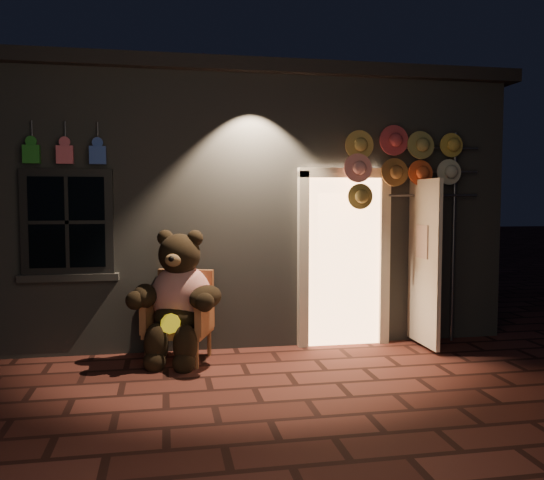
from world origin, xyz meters
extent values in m
plane|color=#5C2A23|center=(0.00, 0.00, 0.00)|extent=(60.00, 60.00, 0.00)
cube|color=slate|center=(0.00, 4.00, 1.65)|extent=(7.00, 5.00, 3.30)
cube|color=black|center=(0.00, 4.00, 3.38)|extent=(7.30, 5.30, 0.16)
cube|color=black|center=(-1.90, 1.46, 1.55)|extent=(1.00, 0.10, 1.20)
cube|color=black|center=(-1.90, 1.43, 1.55)|extent=(0.82, 0.06, 1.02)
cube|color=slate|center=(-1.90, 1.46, 0.92)|extent=(1.10, 0.14, 0.08)
cube|color=#FFB372|center=(1.35, 1.48, 1.05)|extent=(0.92, 0.10, 2.10)
cube|color=beige|center=(0.83, 1.44, 1.05)|extent=(0.12, 0.12, 2.20)
cube|color=beige|center=(1.87, 1.44, 1.05)|extent=(0.12, 0.12, 2.20)
cube|color=beige|center=(1.35, 1.44, 2.13)|extent=(1.16, 0.12, 0.12)
cube|color=beige|center=(2.25, 1.10, 1.05)|extent=(0.05, 0.80, 2.00)
cube|color=#227C22|center=(-2.25, 1.38, 2.30)|extent=(0.18, 0.07, 0.20)
cylinder|color=#59595E|center=(-2.25, 1.44, 2.55)|extent=(0.02, 0.02, 0.25)
cube|color=#D65867|center=(-1.90, 1.38, 2.30)|extent=(0.18, 0.07, 0.20)
cylinder|color=#59595E|center=(-1.90, 1.44, 2.55)|extent=(0.02, 0.02, 0.25)
cube|color=#314FAD|center=(-1.55, 1.38, 2.30)|extent=(0.18, 0.07, 0.20)
cylinder|color=#59595E|center=(-1.55, 1.44, 2.55)|extent=(0.02, 0.02, 0.25)
cube|color=brown|center=(-0.68, 1.08, 0.34)|extent=(0.82, 0.79, 0.09)
cube|color=brown|center=(-0.59, 1.34, 0.67)|extent=(0.64, 0.29, 0.65)
cube|color=brown|center=(-0.98, 1.16, 0.53)|extent=(0.26, 0.55, 0.37)
cube|color=brown|center=(-0.40, 0.96, 0.53)|extent=(0.26, 0.55, 0.37)
cylinder|color=brown|center=(-1.03, 0.93, 0.15)|extent=(0.05, 0.05, 0.30)
cylinder|color=brown|center=(-0.51, 0.74, 0.15)|extent=(0.05, 0.05, 0.30)
cylinder|color=brown|center=(-0.86, 1.42, 0.15)|extent=(0.05, 0.05, 0.30)
cylinder|color=brown|center=(-0.33, 1.23, 0.15)|extent=(0.05, 0.05, 0.30)
ellipsoid|color=red|center=(-0.65, 1.13, 0.72)|extent=(0.83, 0.74, 0.72)
ellipsoid|color=black|center=(-0.68, 1.05, 0.51)|extent=(0.69, 0.64, 0.34)
sphere|color=black|center=(-0.67, 1.08, 1.20)|extent=(0.59, 0.59, 0.46)
sphere|color=black|center=(-0.82, 1.16, 1.38)|extent=(0.18, 0.18, 0.18)
sphere|color=black|center=(-0.50, 1.05, 1.38)|extent=(0.18, 0.18, 0.18)
ellipsoid|color=brown|center=(-0.74, 0.88, 1.16)|extent=(0.21, 0.18, 0.15)
ellipsoid|color=black|center=(-1.05, 1.03, 0.75)|extent=(0.27, 0.47, 0.26)
ellipsoid|color=black|center=(-0.40, 0.80, 0.75)|extent=(0.50, 0.53, 0.26)
ellipsoid|color=black|center=(-0.93, 0.82, 0.27)|extent=(0.26, 0.26, 0.45)
ellipsoid|color=black|center=(-0.63, 0.71, 0.27)|extent=(0.26, 0.26, 0.45)
sphere|color=black|center=(-0.95, 0.76, 0.09)|extent=(0.24, 0.24, 0.24)
sphere|color=black|center=(-0.65, 0.66, 0.09)|extent=(0.24, 0.24, 0.24)
cylinder|color=yellow|center=(-0.78, 0.77, 0.49)|extent=(0.24, 0.16, 0.21)
cylinder|color=#59595E|center=(2.78, 1.38, 1.32)|extent=(0.04, 0.04, 2.64)
cylinder|color=#59595E|center=(2.48, 1.36, 2.44)|extent=(1.17, 0.03, 0.03)
cylinder|color=#59595E|center=(2.48, 1.36, 2.15)|extent=(1.17, 0.03, 0.03)
cylinder|color=#59595E|center=(2.48, 1.36, 1.86)|extent=(1.17, 0.03, 0.03)
cylinder|color=gold|center=(1.50, 1.30, 2.49)|extent=(0.33, 0.11, 0.34)
cylinder|color=#C63E46|center=(1.89, 1.27, 2.49)|extent=(0.33, 0.11, 0.34)
cylinder|color=#9C944E|center=(2.28, 1.24, 2.49)|extent=(0.33, 0.11, 0.34)
cylinder|color=gold|center=(2.67, 1.30, 2.49)|extent=(0.33, 0.11, 0.34)
cylinder|color=pink|center=(1.50, 1.27, 2.15)|extent=(0.33, 0.11, 0.34)
cylinder|color=#A0672F|center=(1.89, 1.24, 2.15)|extent=(0.33, 0.11, 0.34)
cylinder|color=#FF602C|center=(2.28, 1.30, 2.15)|extent=(0.33, 0.11, 0.34)
cylinder|color=beige|center=(2.67, 1.27, 2.15)|extent=(0.33, 0.11, 0.34)
cylinder|color=#A1873D|center=(1.50, 1.24, 1.81)|extent=(0.33, 0.11, 0.34)
camera|label=1|loc=(-0.83, -5.34, 1.80)|focal=38.00mm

